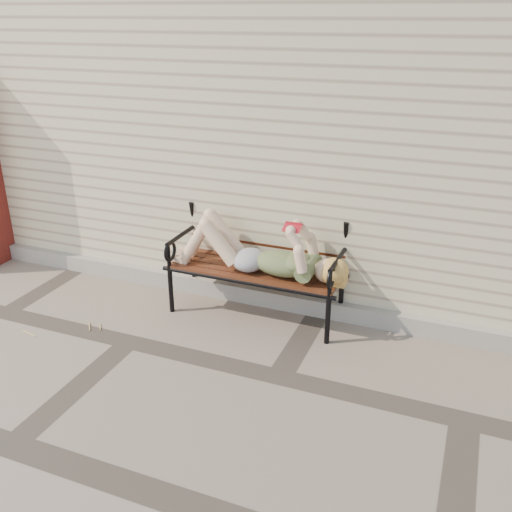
% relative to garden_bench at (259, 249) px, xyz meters
% --- Properties ---
extents(ground, '(80.00, 80.00, 0.00)m').
position_rel_garden_bench_xyz_m(ground, '(-0.75, -0.87, -0.57)').
color(ground, '#75685A').
rests_on(ground, ground).
extents(house_wall, '(8.00, 4.00, 3.00)m').
position_rel_garden_bench_xyz_m(house_wall, '(-0.75, 2.13, 0.93)').
color(house_wall, beige).
rests_on(house_wall, ground).
extents(foundation_strip, '(8.00, 0.10, 0.15)m').
position_rel_garden_bench_xyz_m(foundation_strip, '(-0.75, 0.10, -0.49)').
color(foundation_strip, '#9F9B90').
rests_on(foundation_strip, ground).
extents(garden_bench, '(1.56, 0.62, 1.01)m').
position_rel_garden_bench_xyz_m(garden_bench, '(0.00, 0.00, 0.00)').
color(garden_bench, black).
rests_on(garden_bench, ground).
extents(reading_woman, '(1.47, 0.33, 0.46)m').
position_rel_garden_bench_xyz_m(reading_woman, '(0.01, -0.12, 0.03)').
color(reading_woman, '#0B424D').
rests_on(reading_woman, ground).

